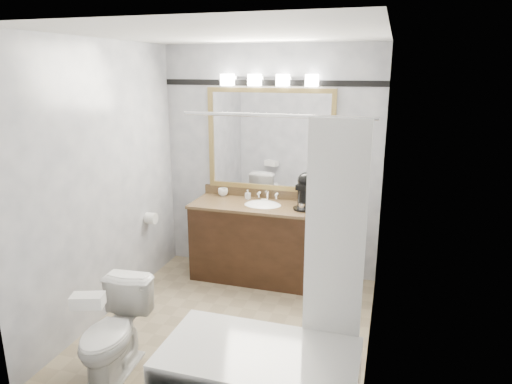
# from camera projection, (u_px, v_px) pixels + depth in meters

# --- Properties ---
(room) EXTENTS (2.42, 2.62, 2.52)m
(room) POSITION_uv_depth(u_px,v_px,m) (229.00, 192.00, 3.79)
(room) COLOR gray
(room) RESTS_ON ground
(vanity) EXTENTS (1.53, 0.58, 0.97)m
(vanity) POSITION_uv_depth(u_px,v_px,m) (263.00, 241.00, 4.94)
(vanity) COLOR black
(vanity) RESTS_ON ground
(mirror) EXTENTS (1.40, 0.04, 1.10)m
(mirror) POSITION_uv_depth(u_px,v_px,m) (270.00, 140.00, 4.91)
(mirror) COLOR #A68A4B
(mirror) RESTS_ON room
(vanity_light_bar) EXTENTS (1.02, 0.14, 0.12)m
(vanity_light_bar) POSITION_uv_depth(u_px,v_px,m) (269.00, 80.00, 4.69)
(vanity_light_bar) COLOR silver
(vanity_light_bar) RESTS_ON room
(accent_stripe) EXTENTS (2.40, 0.01, 0.06)m
(accent_stripe) POSITION_uv_depth(u_px,v_px,m) (270.00, 83.00, 4.76)
(accent_stripe) COLOR black
(accent_stripe) RESTS_ON room
(bathtub) EXTENTS (1.30, 0.75, 1.96)m
(bathtub) POSITION_uv_depth(u_px,v_px,m) (263.00, 371.00, 3.06)
(bathtub) COLOR white
(bathtub) RESTS_ON ground
(tp_roll) EXTENTS (0.11, 0.12, 0.12)m
(tp_roll) POSITION_uv_depth(u_px,v_px,m) (151.00, 218.00, 4.87)
(tp_roll) COLOR white
(tp_roll) RESTS_ON room
(toilet) EXTENTS (0.44, 0.71, 0.70)m
(toilet) POSITION_uv_depth(u_px,v_px,m) (113.00, 333.00, 3.39)
(toilet) COLOR white
(toilet) RESTS_ON ground
(tissue_box) EXTENTS (0.24, 0.18, 0.09)m
(tissue_box) POSITION_uv_depth(u_px,v_px,m) (88.00, 301.00, 3.06)
(tissue_box) COLOR white
(tissue_box) RESTS_ON toilet
(coffee_maker) EXTENTS (0.20, 0.25, 0.38)m
(coffee_maker) POSITION_uv_depth(u_px,v_px,m) (305.00, 190.00, 4.66)
(coffee_maker) COLOR black
(coffee_maker) RESTS_ON vanity
(cup_left) EXTENTS (0.13, 0.13, 0.09)m
(cup_left) POSITION_uv_depth(u_px,v_px,m) (223.00, 192.00, 5.16)
(cup_left) COLOR white
(cup_left) RESTS_ON vanity
(soap_bottle_a) EXTENTS (0.06, 0.06, 0.10)m
(soap_bottle_a) POSITION_uv_depth(u_px,v_px,m) (248.00, 194.00, 5.03)
(soap_bottle_a) COLOR white
(soap_bottle_a) RESTS_ON vanity
(soap_bar) EXTENTS (0.08, 0.06, 0.02)m
(soap_bar) POSITION_uv_depth(u_px,v_px,m) (264.00, 200.00, 4.94)
(soap_bar) COLOR beige
(soap_bar) RESTS_ON vanity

